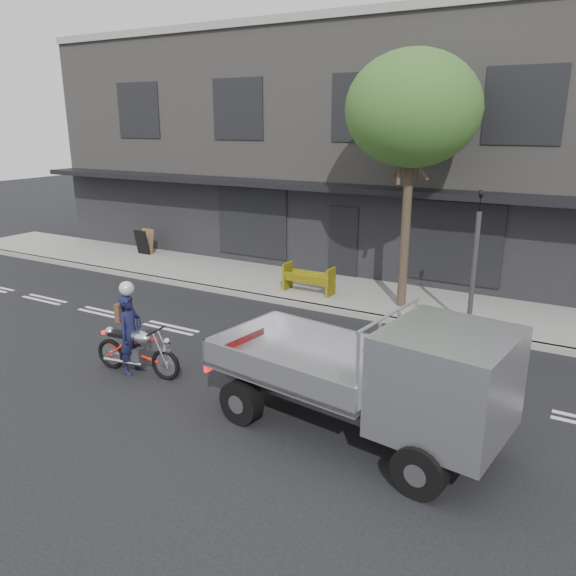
# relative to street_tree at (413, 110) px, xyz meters

# --- Properties ---
(ground) EXTENTS (80.00, 80.00, 0.00)m
(ground) POSITION_rel_street_tree_xyz_m (-2.20, -4.20, -5.28)
(ground) COLOR black
(ground) RESTS_ON ground
(sidewalk) EXTENTS (32.00, 3.20, 0.15)m
(sidewalk) POSITION_rel_street_tree_xyz_m (-2.20, 0.50, -5.20)
(sidewalk) COLOR gray
(sidewalk) RESTS_ON ground
(kerb) EXTENTS (32.00, 0.20, 0.15)m
(kerb) POSITION_rel_street_tree_xyz_m (-2.20, -1.10, -5.20)
(kerb) COLOR gray
(kerb) RESTS_ON ground
(building_main) EXTENTS (26.00, 10.00, 8.00)m
(building_main) POSITION_rel_street_tree_xyz_m (-2.20, 7.10, -1.28)
(building_main) COLOR slate
(building_main) RESTS_ON ground
(street_tree) EXTENTS (3.40, 3.40, 6.74)m
(street_tree) POSITION_rel_street_tree_xyz_m (0.00, 0.00, 0.00)
(street_tree) COLOR #382B21
(street_tree) RESTS_ON ground
(traffic_light_pole) EXTENTS (0.12, 0.12, 3.50)m
(traffic_light_pole) POSITION_rel_street_tree_xyz_m (2.00, -0.85, -3.63)
(traffic_light_pole) COLOR #2D2D30
(traffic_light_pole) RESTS_ON ground
(motorcycle) EXTENTS (2.03, 0.59, 1.05)m
(motorcycle) POSITION_rel_street_tree_xyz_m (-3.40, -6.57, -4.74)
(motorcycle) COLOR black
(motorcycle) RESTS_ON ground
(rider) EXTENTS (0.46, 0.65, 1.67)m
(rider) POSITION_rel_street_tree_xyz_m (-3.55, -6.57, -4.44)
(rider) COLOR #131534
(rider) RESTS_ON ground
(flatbed_ute) EXTENTS (5.09, 2.60, 2.26)m
(flatbed_ute) POSITION_rel_street_tree_xyz_m (2.43, -6.66, -3.99)
(flatbed_ute) COLOR black
(flatbed_ute) RESTS_ON ground
(construction_barrier) EXTENTS (1.55, 0.67, 0.86)m
(construction_barrier) POSITION_rel_street_tree_xyz_m (-2.78, -0.40, -4.70)
(construction_barrier) COLOR yellow
(construction_barrier) RESTS_ON sidewalk
(sandwich_board) EXTENTS (0.60, 0.41, 0.94)m
(sandwich_board) POSITION_rel_street_tree_xyz_m (-10.56, 1.09, -4.66)
(sandwich_board) COLOR black
(sandwich_board) RESTS_ON sidewalk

